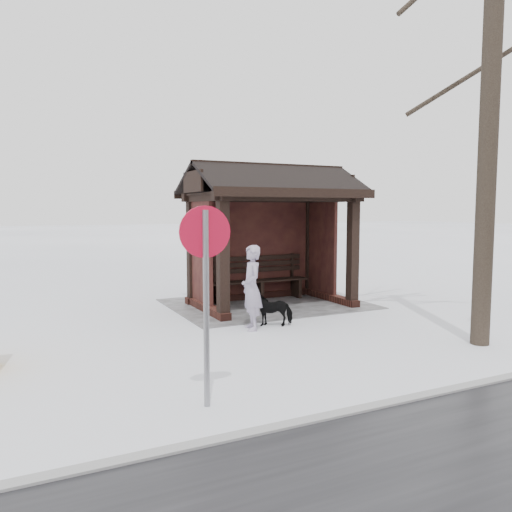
% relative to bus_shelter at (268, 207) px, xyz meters
% --- Properties ---
extents(ground, '(120.00, 120.00, 0.00)m').
position_rel_bus_shelter_xyz_m(ground, '(0.00, 0.16, -2.17)').
color(ground, white).
rests_on(ground, ground).
extents(kerb, '(120.00, 0.15, 0.06)m').
position_rel_bus_shelter_xyz_m(kerb, '(0.00, 5.66, -2.16)').
color(kerb, gray).
rests_on(kerb, ground).
extents(trampled_patch, '(4.20, 3.20, 0.02)m').
position_rel_bus_shelter_xyz_m(trampled_patch, '(0.00, -0.04, -2.16)').
color(trampled_patch, gray).
rests_on(trampled_patch, ground).
extents(bus_shelter, '(3.60, 2.40, 3.09)m').
position_rel_bus_shelter_xyz_m(bus_shelter, '(0.00, 0.00, 0.00)').
color(bus_shelter, '#3A1B15').
rests_on(bus_shelter, ground).
extents(pedestrian, '(0.44, 0.59, 1.49)m').
position_rel_bus_shelter_xyz_m(pedestrian, '(1.32, 1.94, -1.42)').
color(pedestrian, '#A296B0').
rests_on(pedestrian, ground).
extents(dog, '(0.77, 0.59, 0.59)m').
position_rel_bus_shelter_xyz_m(dog, '(0.82, 1.79, -1.87)').
color(dog, black).
rests_on(dog, ground).
extents(road_sign, '(0.55, 0.11, 2.15)m').
position_rel_bus_shelter_xyz_m(road_sign, '(3.22, 4.80, -0.60)').
color(road_sign, gray).
rests_on(road_sign, ground).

